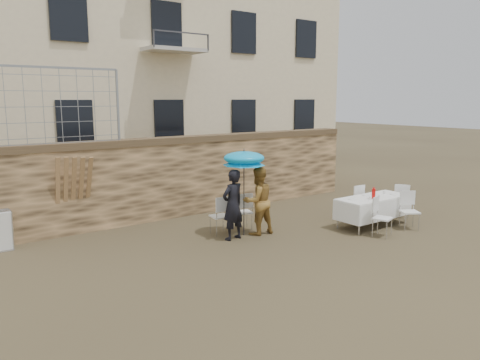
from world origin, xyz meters
TOP-DOWN VIEW (x-y plane):
  - ground at (0.00, 0.00)m, footprint 80.00×80.00m
  - stone_wall at (0.00, 5.00)m, footprint 13.00×0.50m
  - chain_link_fence at (-3.00, 5.00)m, footprint 3.20×0.06m
  - man_suit at (0.17, 2.18)m, footprint 0.67×0.50m
  - woman_dress at (0.92, 2.18)m, footprint 0.85×0.69m
  - umbrella at (0.57, 2.28)m, footprint 1.02×1.02m
  - couple_chair_left at (0.17, 2.73)m, footprint 0.53×0.53m
  - couple_chair_right at (0.87, 2.73)m, footprint 0.59×0.59m
  - banquet_table at (3.81, 0.99)m, footprint 2.10×0.85m
  - soda_bottle at (3.61, 0.84)m, footprint 0.09×0.09m
  - table_chair_front_left at (3.21, 0.24)m, footprint 0.61×0.61m
  - table_chair_front_right at (4.31, 0.24)m, footprint 0.66×0.66m
  - table_chair_back at (4.01, 1.79)m, footprint 0.52×0.52m
  - table_chair_side at (5.21, 1.09)m, footprint 0.66×0.66m
  - chair_stack_right at (-4.39, 4.65)m, footprint 0.46×0.47m
  - wood_planks at (-2.79, 4.72)m, footprint 0.70×0.20m

SIDE VIEW (x-z plane):
  - ground at x=0.00m, z-range 0.00..0.00m
  - chair_stack_right at x=-4.39m, z-range 0.00..0.92m
  - couple_chair_left at x=0.17m, z-range 0.00..0.96m
  - couple_chair_right at x=0.87m, z-range 0.00..0.96m
  - table_chair_front_left at x=3.21m, z-range 0.00..0.96m
  - table_chair_front_right at x=4.31m, z-range 0.00..0.96m
  - table_chair_back at x=4.01m, z-range 0.00..0.96m
  - table_chair_side at x=5.21m, z-range 0.00..0.96m
  - banquet_table at x=3.81m, z-range 0.34..1.12m
  - woman_dress at x=0.92m, z-range 0.00..1.67m
  - man_suit at x=0.17m, z-range 0.00..1.67m
  - soda_bottle at x=3.61m, z-range 0.77..1.04m
  - wood_planks at x=-2.79m, z-range 0.00..2.00m
  - stone_wall at x=0.00m, z-range 0.00..2.20m
  - umbrella at x=0.57m, z-range 0.86..2.81m
  - chain_link_fence at x=-3.00m, z-range 2.20..4.00m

